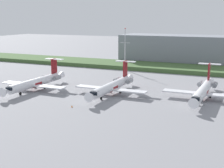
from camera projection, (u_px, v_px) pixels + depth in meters
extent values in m
plane|color=gray|center=(134.00, 82.00, 117.59)|extent=(500.00, 500.00, 0.00)
cube|color=#426033|center=(159.00, 67.00, 145.97)|extent=(320.00, 20.00, 1.80)
cylinder|color=white|center=(35.00, 83.00, 103.82)|extent=(2.70, 24.00, 2.70)
cone|color=white|center=(6.00, 91.00, 91.78)|extent=(2.70, 3.00, 2.70)
cone|color=white|center=(59.00, 76.00, 116.32)|extent=(2.30, 4.00, 2.29)
cube|color=black|center=(10.00, 88.00, 93.37)|extent=(2.02, 1.80, 0.90)
cylinder|color=maroon|center=(35.00, 83.00, 103.85)|extent=(2.76, 3.60, 2.76)
cube|color=white|center=(19.00, 84.00, 105.42)|extent=(11.00, 3.20, 0.36)
cube|color=white|center=(49.00, 87.00, 100.69)|extent=(11.00, 3.20, 0.36)
cube|color=maroon|center=(54.00, 66.00, 112.82)|extent=(0.36, 3.20, 5.20)
cube|color=white|center=(54.00, 59.00, 112.59)|extent=(6.80, 1.80, 0.24)
cylinder|color=gray|center=(46.00, 77.00, 112.89)|extent=(1.50, 3.40, 1.50)
cylinder|color=gray|center=(57.00, 78.00, 111.09)|extent=(1.50, 3.40, 1.50)
cylinder|color=gray|center=(20.00, 92.00, 97.48)|extent=(0.20, 0.20, 0.65)
cylinder|color=black|center=(20.00, 94.00, 97.60)|extent=(0.30, 0.90, 0.90)
cylinder|color=black|center=(35.00, 87.00, 107.14)|extent=(0.35, 0.90, 0.90)
cylinder|color=black|center=(45.00, 88.00, 105.62)|extent=(0.35, 0.90, 0.90)
cylinder|color=white|center=(112.00, 86.00, 98.21)|extent=(2.70, 24.00, 2.70)
cone|color=white|center=(91.00, 96.00, 86.16)|extent=(2.70, 3.00, 2.70)
cone|color=white|center=(128.00, 79.00, 110.70)|extent=(2.29, 4.00, 2.29)
cube|color=black|center=(94.00, 93.00, 87.76)|extent=(2.03, 1.80, 0.90)
cylinder|color=maroon|center=(112.00, 87.00, 98.24)|extent=(2.76, 3.60, 2.76)
cube|color=white|center=(93.00, 87.00, 99.81)|extent=(11.00, 3.20, 0.36)
cube|color=white|center=(129.00, 91.00, 95.07)|extent=(11.00, 3.20, 0.36)
cube|color=maroon|center=(125.00, 69.00, 107.20)|extent=(0.36, 3.20, 5.20)
cube|color=white|center=(126.00, 61.00, 106.98)|extent=(6.80, 1.80, 0.24)
cylinder|color=gray|center=(117.00, 80.00, 107.28)|extent=(1.50, 3.40, 1.50)
cylinder|color=gray|center=(129.00, 81.00, 105.47)|extent=(1.50, 3.40, 1.50)
cylinder|color=gray|center=(101.00, 96.00, 91.87)|extent=(0.20, 0.20, 0.65)
cylinder|color=black|center=(101.00, 98.00, 91.98)|extent=(0.30, 0.90, 0.90)
cylinder|color=black|center=(109.00, 91.00, 101.52)|extent=(0.35, 0.90, 0.90)
cylinder|color=black|center=(120.00, 92.00, 100.00)|extent=(0.35, 0.90, 0.90)
cylinder|color=white|center=(203.00, 91.00, 92.31)|extent=(2.70, 24.00, 2.70)
cone|color=white|center=(195.00, 102.00, 80.27)|extent=(2.70, 3.00, 2.70)
cone|color=white|center=(210.00, 82.00, 104.81)|extent=(2.30, 4.00, 2.29)
cube|color=black|center=(196.00, 99.00, 81.86)|extent=(2.02, 1.80, 0.90)
cylinder|color=maroon|center=(203.00, 91.00, 92.35)|extent=(2.76, 3.60, 2.76)
cube|color=white|center=(182.00, 92.00, 93.92)|extent=(11.00, 3.20, 0.36)
cube|color=white|center=(224.00, 96.00, 89.18)|extent=(11.00, 3.20, 0.36)
cube|color=maroon|center=(209.00, 72.00, 101.31)|extent=(0.36, 3.20, 5.20)
cube|color=white|center=(210.00, 64.00, 101.08)|extent=(6.80, 1.80, 0.24)
cylinder|color=gray|center=(200.00, 84.00, 101.39)|extent=(1.50, 3.40, 1.50)
cylinder|color=gray|center=(215.00, 85.00, 99.58)|extent=(1.50, 3.40, 1.50)
cylinder|color=gray|center=(198.00, 102.00, 85.97)|extent=(0.20, 0.20, 0.65)
cylinder|color=black|center=(198.00, 104.00, 86.09)|extent=(0.30, 0.90, 0.90)
cylinder|color=black|center=(197.00, 95.00, 95.63)|extent=(0.35, 0.90, 0.90)
cylinder|color=black|center=(210.00, 96.00, 94.11)|extent=(0.35, 0.90, 0.90)
cylinder|color=#B2B2B7|center=(125.00, 57.00, 142.01)|extent=(0.50, 0.50, 11.75)
cylinder|color=#B2B2B7|center=(125.00, 36.00, 140.14)|extent=(0.28, 0.28, 6.33)
cube|color=#B2B2B7|center=(125.00, 43.00, 140.71)|extent=(4.40, 0.20, 0.20)
sphere|color=red|center=(125.00, 29.00, 139.43)|extent=(0.50, 0.50, 0.50)
cube|color=gray|center=(177.00, 49.00, 162.13)|extent=(56.01, 21.09, 14.29)
cone|color=orange|center=(72.00, 106.00, 84.52)|extent=(0.44, 0.44, 0.55)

